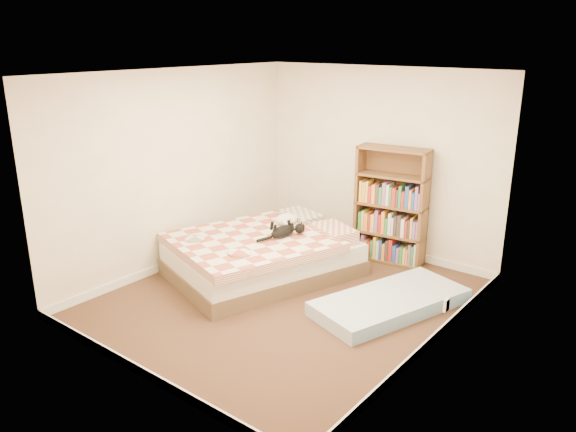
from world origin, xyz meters
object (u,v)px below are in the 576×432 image
Objects in this scene: bookshelf at (391,220)px; black_cat at (285,230)px; floor_mattress at (390,302)px; bed at (265,254)px; white_dog at (286,219)px.

bookshelf is 2.26× the size of black_cat.
black_cat is (-1.48, 0.00, 0.51)m from floor_mattress.
bookshelf reaches higher than floor_mattress.
floor_mattress is at bearing 22.37° from bed.
bookshelf is at bearing 50.66° from white_dog.
bed is 1.66× the size of bookshelf.
black_cat reaches higher than bed.
bookshelf reaches higher than white_dog.
bookshelf is at bearing 72.26° from bed.
white_dog is (-1.73, 0.34, 0.52)m from floor_mattress.
bookshelf is 0.88× the size of floor_mattress.
white_dog reaches higher than bed.
bookshelf is 1.51m from floor_mattress.
bed reaches higher than floor_mattress.
white_dog reaches higher than floor_mattress.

